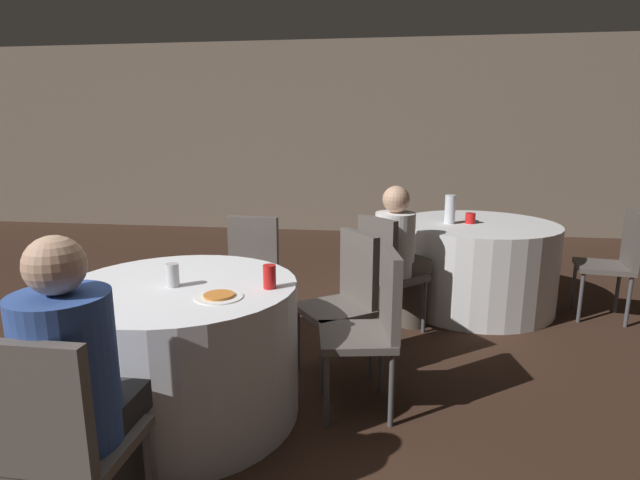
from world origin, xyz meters
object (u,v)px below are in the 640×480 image
at_px(chair_near_south, 56,435).
at_px(chair_far_east, 618,255).
at_px(bottle_far, 450,209).
at_px(pizza_plate_near, 219,296).
at_px(chair_near_east, 374,317).
at_px(table_near, 184,350).
at_px(chair_near_north, 250,268).
at_px(person_blue_shirt, 83,393).
at_px(chair_far_southwest, 385,265).
at_px(chair_near_northeast, 347,291).
at_px(table_far, 475,264).
at_px(soda_can_red, 270,277).
at_px(soda_can_silver, 173,275).
at_px(person_white_shirt, 401,259).

relative_size(chair_near_south, chair_far_east, 1.00).
bearing_deg(bottle_far, pizza_plate_near, -121.80).
relative_size(chair_near_east, chair_far_east, 1.00).
bearing_deg(table_near, chair_near_north, 85.40).
bearing_deg(chair_near_south, person_blue_shirt, 90.00).
bearing_deg(chair_near_east, chair_far_east, -59.23).
xyz_separation_m(table_near, person_blue_shirt, (0.00, -0.87, 0.24)).
bearing_deg(bottle_far, table_near, -129.35).
xyz_separation_m(chair_far_southwest, person_blue_shirt, (-1.06, -2.13, 0.06)).
xyz_separation_m(chair_near_east, chair_near_northeast, (-0.18, 0.43, 0.00)).
relative_size(table_near, chair_near_northeast, 1.35).
height_order(table_far, chair_near_northeast, chair_near_northeast).
relative_size(soda_can_red, bottle_far, 0.50).
distance_m(table_near, soda_can_silver, 0.44).
relative_size(chair_near_north, person_white_shirt, 0.81).
bearing_deg(pizza_plate_near, soda_can_silver, 155.47).
xyz_separation_m(chair_near_east, chair_near_north, (-0.93, 0.85, 0.00)).
relative_size(table_near, soda_can_silver, 10.11).
distance_m(chair_near_south, soda_can_silver, 1.02).
bearing_deg(bottle_far, person_white_shirt, -125.96).
distance_m(chair_near_north, chair_far_east, 2.95).
relative_size(table_far, chair_near_northeast, 1.48).
relative_size(chair_near_northeast, person_blue_shirt, 0.76).
distance_m(person_white_shirt, bottle_far, 0.76).
bearing_deg(chair_far_southwest, chair_near_south, -68.77).
distance_m(table_near, bottle_far, 2.56).
xyz_separation_m(table_near, person_white_shirt, (1.18, 1.38, 0.19)).
xyz_separation_m(chair_near_east, person_blue_shirt, (-1.01, -1.05, 0.06)).
bearing_deg(bottle_far, table_far, 16.51).
bearing_deg(soda_can_red, chair_near_north, 111.42).
bearing_deg(chair_near_south, table_far, 58.79).
bearing_deg(chair_near_east, chair_far_southwest, -12.48).
bearing_deg(chair_near_south, chair_far_southwest, 65.17).
xyz_separation_m(table_near, chair_near_north, (0.08, 1.03, 0.17)).
height_order(table_far, person_white_shirt, person_white_shirt).
xyz_separation_m(table_far, chair_far_east, (1.08, -0.18, 0.17)).
xyz_separation_m(chair_far_southwest, person_white_shirt, (0.12, 0.12, 0.02)).
height_order(chair_far_southwest, soda_can_red, chair_far_southwest).
bearing_deg(bottle_far, chair_near_northeast, -119.76).
bearing_deg(chair_near_north, bottle_far, -144.19).
distance_m(chair_far_east, soda_can_silver, 3.50).
height_order(person_white_shirt, soda_can_silver, person_white_shirt).
height_order(chair_far_east, person_white_shirt, person_white_shirt).
height_order(chair_near_east, chair_near_north, same).
bearing_deg(pizza_plate_near, chair_far_east, 37.26).
bearing_deg(bottle_far, chair_near_south, -118.17).
height_order(chair_near_south, chair_far_east, same).
height_order(chair_near_east, chair_near_northeast, same).
xyz_separation_m(table_far, chair_far_southwest, (-0.79, -0.76, 0.17)).
bearing_deg(chair_near_south, bottle_far, 61.82).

